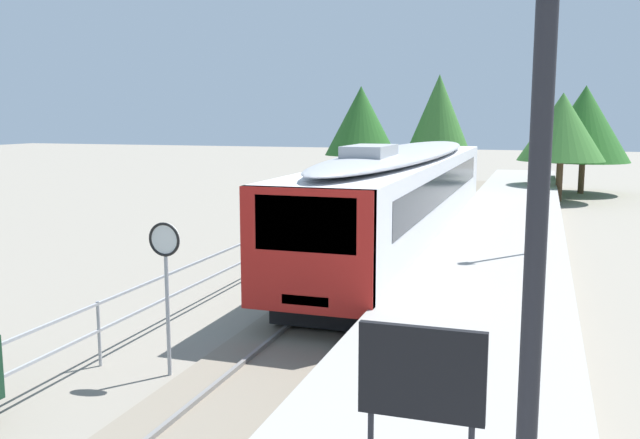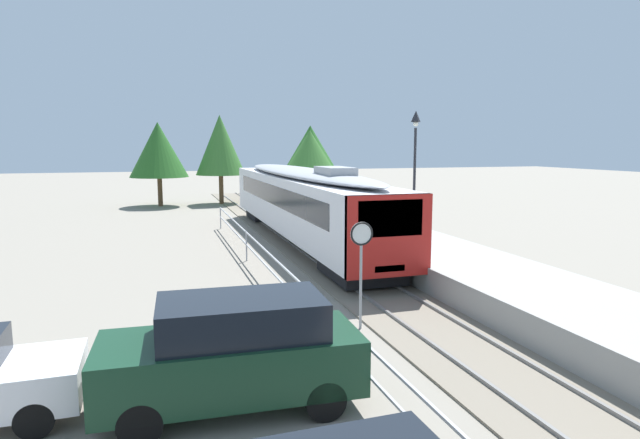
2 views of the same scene
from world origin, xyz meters
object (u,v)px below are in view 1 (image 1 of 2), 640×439
platform_lamp_mid_platform (545,117)px  platform_notice_board (421,379)px  commuter_train (406,190)px  platform_lamp_near_end (542,117)px  speed_limit_sign (165,260)px

platform_lamp_mid_platform → platform_notice_board: size_ratio=2.97×
commuter_train → platform_lamp_mid_platform: platform_lamp_mid_platform is taller
commuter_train → platform_notice_board: commuter_train is taller
platform_lamp_near_end → platform_notice_board: (-0.98, 2.18, -2.44)m
platform_lamp_near_end → commuter_train: bearing=103.1°
platform_lamp_near_end → platform_lamp_mid_platform: size_ratio=1.00×
platform_lamp_near_end → platform_lamp_mid_platform: same height
platform_lamp_mid_platform → platform_lamp_near_end: bearing=-90.0°
commuter_train → speed_limit_sign: 12.70m
platform_notice_board → platform_lamp_mid_platform: bearing=85.9°
commuter_train → platform_lamp_mid_platform: bearing=-36.7°
platform_notice_board → platform_lamp_near_end: bearing=-65.9°
platform_notice_board → speed_limit_sign: speed_limit_sign is taller
platform_lamp_mid_platform → speed_limit_sign: bearing=-123.9°
commuter_train → speed_limit_sign: bearing=-98.3°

